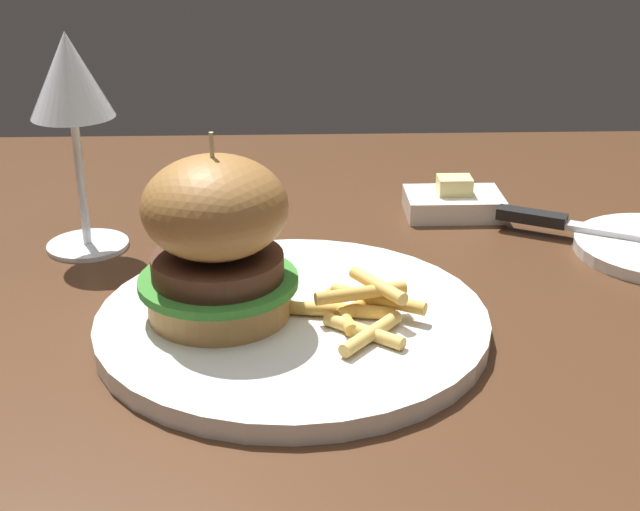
{
  "coord_description": "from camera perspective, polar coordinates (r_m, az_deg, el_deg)",
  "views": [
    {
      "loc": [
        0.04,
        -0.62,
        1.03
      ],
      "look_at": [
        0.06,
        -0.04,
        0.78
      ],
      "focal_mm": 50.0,
      "sensor_mm": 36.0,
      "label": 1
    }
  ],
  "objects": [
    {
      "name": "burger_sandwich",
      "position": [
        0.59,
        -6.65,
        1.1
      ],
      "size": [
        0.11,
        0.11,
        0.13
      ],
      "color": "#B78447",
      "rests_on": "main_plate"
    },
    {
      "name": "butter_dish",
      "position": [
        0.83,
        8.54,
        3.4
      ],
      "size": [
        0.09,
        0.06,
        0.04
      ],
      "color": "white",
      "rests_on": "dining_table"
    },
    {
      "name": "table_knife",
      "position": [
        0.79,
        17.46,
        1.64
      ],
      "size": [
        0.2,
        0.12,
        0.01
      ],
      "color": "silver",
      "rests_on": "bread_plate"
    },
    {
      "name": "main_plate",
      "position": [
        0.61,
        -1.77,
        -4.31
      ],
      "size": [
        0.27,
        0.27,
        0.01
      ],
      "primitive_type": "cylinder",
      "color": "white",
      "rests_on": "dining_table"
    },
    {
      "name": "wine_glass",
      "position": [
        0.74,
        -15.69,
        10.34
      ],
      "size": [
        0.07,
        0.07,
        0.18
      ],
      "color": "silver",
      "rests_on": "dining_table"
    },
    {
      "name": "dining_table",
      "position": [
        0.73,
        -4.84,
        -8.52
      ],
      "size": [
        1.22,
        0.86,
        0.74
      ],
      "color": "#472B19",
      "rests_on": "ground"
    },
    {
      "name": "fries_pile",
      "position": [
        0.6,
        2.72,
        -3.39
      ],
      "size": [
        0.09,
        0.09,
        0.03
      ],
      "color": "#EABC5B",
      "rests_on": "main_plate"
    }
  ]
}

